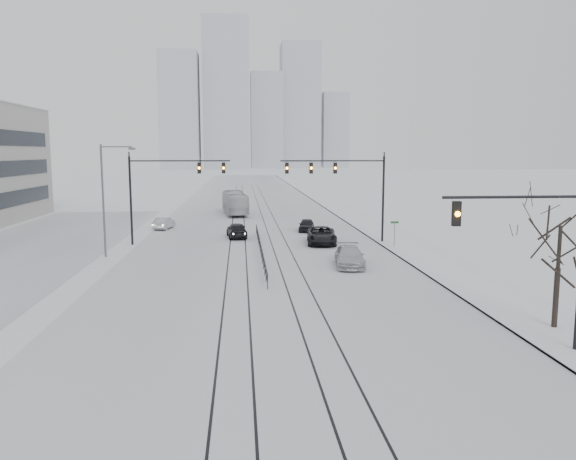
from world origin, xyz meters
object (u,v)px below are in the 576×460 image
Objects in this scene: bare_tree at (560,237)px; sedan_nb_far at (306,225)px; sedan_nb_right at (350,257)px; traffic_mast_near at (545,247)px; sedan_sb_inner at (237,230)px; sedan_sb_outer at (164,223)px; sedan_nb_front at (322,236)px; box_truck at (235,203)px.

bare_tree is 1.57× the size of sedan_nb_far.
sedan_nb_right is 1.29× the size of sedan_nb_far.
traffic_mast_near is 1.15× the size of bare_tree.
sedan_sb_inner is at bearing 116.65° from bare_tree.
sedan_sb_inner is 10.60m from sedan_sb_outer.
bare_tree is 35.38m from sedan_nb_far.
sedan_nb_front is at bearing 99.94° from sedan_nb_right.
sedan_nb_front is 1.45× the size of sedan_nb_far.
sedan_nb_front reaches higher than sedan_nb_far.
sedan_nb_right is at bearing 138.09° from sedan_sb_outer.
traffic_mast_near is 1.79× the size of sedan_sb_outer.
bare_tree reaches higher than box_truck.
sedan_sb_outer is (-20.78, 40.26, -3.92)m from traffic_mast_near.
bare_tree reaches higher than sedan_nb_front.
box_truck reaches higher than sedan_nb_right.
bare_tree is 17.42m from sedan_nb_right.
bare_tree reaches higher than sedan_nb_far.
sedan_nb_right is 0.46× the size of box_truck.
sedan_sb_outer is 19.46m from sedan_nb_front.
sedan_sb_outer is 1.01× the size of sedan_nb_far.
sedan_nb_front is 0.51× the size of box_truck.
bare_tree is at bearing 100.64° from box_truck.
sedan_sb_outer is 0.70× the size of sedan_nb_front.
sedan_sb_inner is 1.15× the size of sedan_nb_far.
traffic_mast_near is at bearing 104.75° from sedan_sb_inner.
sedan_sb_inner is (-15.20, 30.29, -3.73)m from bare_tree.
bare_tree is 53.92m from box_truck.
sedan_nb_front is 8.44m from sedan_nb_far.
sedan_nb_far is at bearing 108.02° from box_truck.
box_truck is at bearing -95.25° from sedan_sb_inner.
sedan_sb_outer is at bearing 133.68° from sedan_nb_right.
box_truck is at bearing 106.81° from bare_tree.
sedan_sb_inner reaches higher than sedan_nb_far.
sedan_nb_right is at bearing 97.52° from box_truck.
sedan_nb_far is at bearing 98.67° from sedan_nb_front.
box_truck is (7.61, 14.29, 0.89)m from sedan_sb_outer.
sedan_sb_inner is at bearing 126.30° from sedan_nb_right.
bare_tree is 34.09m from sedan_sb_inner.
bare_tree reaches higher than sedan_sb_inner.
bare_tree is at bearing 132.91° from sedan_sb_outer.
sedan_sb_outer is at bearing 117.30° from traffic_mast_near.
box_truck is at bearing -107.04° from sedan_sb_outer.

